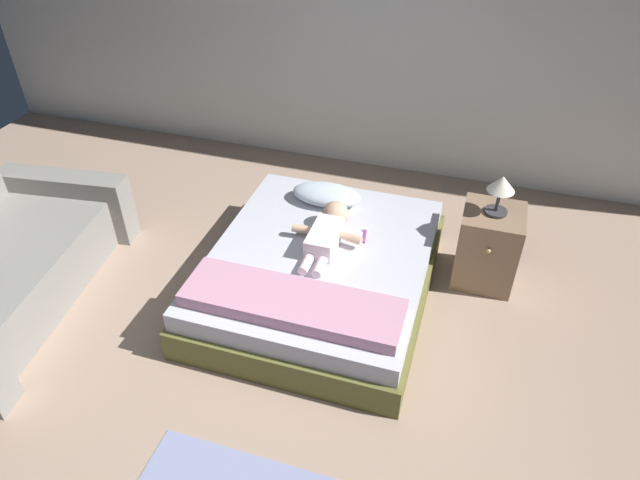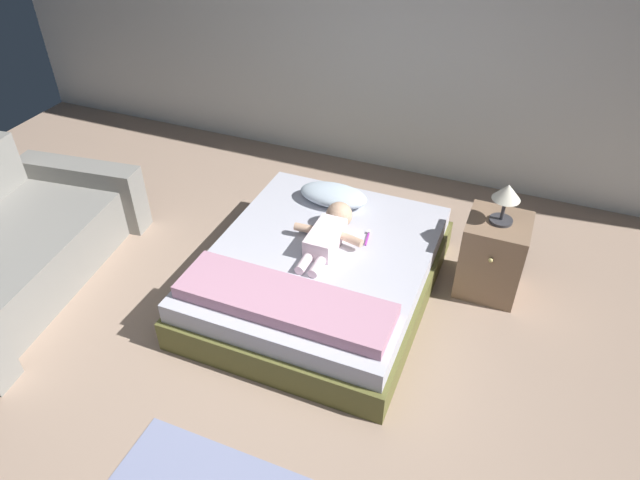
{
  "view_description": "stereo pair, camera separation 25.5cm",
  "coord_description": "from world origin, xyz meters",
  "px_view_note": "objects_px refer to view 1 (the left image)",
  "views": [
    {
      "loc": [
        0.9,
        -1.76,
        2.74
      ],
      "look_at": [
        0.01,
        1.08,
        0.46
      ],
      "focal_mm": 31.91,
      "sensor_mm": 36.0,
      "label": 1
    },
    {
      "loc": [
        1.14,
        -1.67,
        2.74
      ],
      "look_at": [
        0.01,
        1.08,
        0.46
      ],
      "focal_mm": 31.91,
      "sensor_mm": 36.0,
      "label": 2
    }
  ],
  "objects_px": {
    "bed": "(320,273)",
    "pillow": "(327,195)",
    "baby": "(328,231)",
    "toothbrush": "(365,235)",
    "nightstand": "(488,246)",
    "lamp": "(501,187)"
  },
  "relations": [
    {
      "from": "toothbrush",
      "to": "lamp",
      "type": "relative_size",
      "value": 0.56
    },
    {
      "from": "toothbrush",
      "to": "bed",
      "type": "bearing_deg",
      "value": -133.65
    },
    {
      "from": "pillow",
      "to": "nightstand",
      "type": "xyz_separation_m",
      "value": [
        1.21,
        -0.09,
        -0.14
      ]
    },
    {
      "from": "baby",
      "to": "lamp",
      "type": "bearing_deg",
      "value": 18.35
    },
    {
      "from": "bed",
      "to": "baby",
      "type": "distance_m",
      "value": 0.3
    },
    {
      "from": "toothbrush",
      "to": "lamp",
      "type": "bearing_deg",
      "value": 16.11
    },
    {
      "from": "bed",
      "to": "toothbrush",
      "type": "height_order",
      "value": "toothbrush"
    },
    {
      "from": "bed",
      "to": "toothbrush",
      "type": "distance_m",
      "value": 0.41
    },
    {
      "from": "pillow",
      "to": "toothbrush",
      "type": "xyz_separation_m",
      "value": [
        0.38,
        -0.33,
        -0.06
      ]
    },
    {
      "from": "pillow",
      "to": "lamp",
      "type": "relative_size",
      "value": 1.85
    },
    {
      "from": "baby",
      "to": "toothbrush",
      "type": "height_order",
      "value": "baby"
    },
    {
      "from": "pillow",
      "to": "bed",
      "type": "bearing_deg",
      "value": -77.29
    },
    {
      "from": "bed",
      "to": "pillow",
      "type": "relative_size",
      "value": 3.37
    },
    {
      "from": "bed",
      "to": "pillow",
      "type": "xyz_separation_m",
      "value": [
        -0.13,
        0.59,
        0.25
      ]
    },
    {
      "from": "bed",
      "to": "toothbrush",
      "type": "xyz_separation_m",
      "value": [
        0.25,
        0.26,
        0.19
      ]
    },
    {
      "from": "toothbrush",
      "to": "baby",
      "type": "bearing_deg",
      "value": -154.33
    },
    {
      "from": "toothbrush",
      "to": "nightstand",
      "type": "relative_size",
      "value": 0.27
    },
    {
      "from": "baby",
      "to": "lamp",
      "type": "height_order",
      "value": "lamp"
    },
    {
      "from": "baby",
      "to": "pillow",
      "type": "bearing_deg",
      "value": 107.96
    },
    {
      "from": "bed",
      "to": "lamp",
      "type": "relative_size",
      "value": 6.23
    },
    {
      "from": "pillow",
      "to": "nightstand",
      "type": "height_order",
      "value": "nightstand"
    },
    {
      "from": "baby",
      "to": "nightstand",
      "type": "height_order",
      "value": "nightstand"
    }
  ]
}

